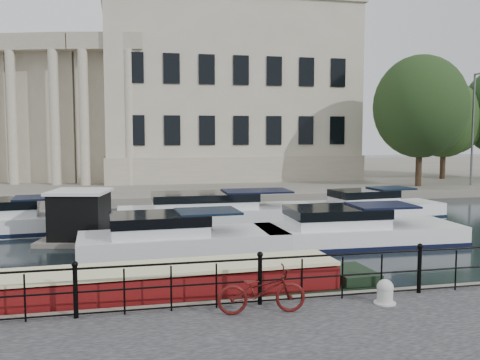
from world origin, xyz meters
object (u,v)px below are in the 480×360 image
mooring_bollard (385,292)px  bicycle (262,290)px  narrowboat (129,302)px  harbour_hut (80,219)px

mooring_bollard → bicycle: bearing=-179.9°
mooring_bollard → narrowboat: (-5.68, 1.99, -0.45)m
mooring_bollard → harbour_hut: 13.60m
bicycle → mooring_bollard: size_ratio=3.40×
bicycle → harbour_hut: size_ratio=0.54×
mooring_bollard → harbour_hut: bearing=123.2°
bicycle → narrowboat: 3.49m
harbour_hut → bicycle: bearing=-55.1°
mooring_bollard → narrowboat: narrowboat is taller
narrowboat → harbour_hut: (-1.75, 9.39, 0.59)m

